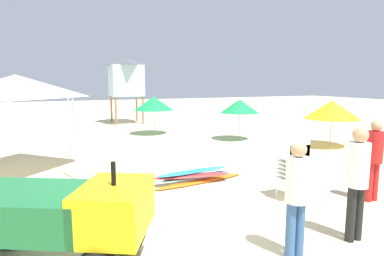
{
  "coord_description": "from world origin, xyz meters",
  "views": [
    {
      "loc": [
        -2.06,
        -4.47,
        2.48
      ],
      "look_at": [
        1.4,
        3.69,
        1.21
      ],
      "focal_mm": 30.46,
      "sensor_mm": 36.0,
      "label": 1
    }
  ],
  "objects_px": {
    "lifeguard_near_left": "(357,176)",
    "beach_umbrella_left": "(332,110)",
    "lifeguard_near_right": "(374,155)",
    "cooler_box": "(97,192)",
    "beach_umbrella_far": "(240,106)",
    "lifeguard_tower": "(126,77)",
    "surfboard_pile": "(196,177)",
    "stacked_plastic_chairs": "(295,166)",
    "beach_umbrella_mid": "(154,103)",
    "popup_canopy": "(16,86)",
    "utility_cart": "(53,215)",
    "lifeguard_near_center": "(297,192)"
  },
  "relations": [
    {
      "from": "surfboard_pile",
      "to": "utility_cart",
      "type": "bearing_deg",
      "value": -139.03
    },
    {
      "from": "popup_canopy",
      "to": "beach_umbrella_mid",
      "type": "distance_m",
      "value": 7.22
    },
    {
      "from": "beach_umbrella_mid",
      "to": "beach_umbrella_far",
      "type": "height_order",
      "value": "beach_umbrella_mid"
    },
    {
      "from": "lifeguard_near_right",
      "to": "cooler_box",
      "type": "xyz_separation_m",
      "value": [
        -5.29,
        2.26,
        -0.79
      ]
    },
    {
      "from": "popup_canopy",
      "to": "beach_umbrella_left",
      "type": "bearing_deg",
      "value": -2.82
    },
    {
      "from": "beach_umbrella_mid",
      "to": "popup_canopy",
      "type": "bearing_deg",
      "value": -136.54
    },
    {
      "from": "beach_umbrella_far",
      "to": "cooler_box",
      "type": "relative_size",
      "value": 3.18
    },
    {
      "from": "stacked_plastic_chairs",
      "to": "lifeguard_tower",
      "type": "relative_size",
      "value": 0.33
    },
    {
      "from": "lifeguard_near_left",
      "to": "lifeguard_near_center",
      "type": "height_order",
      "value": "lifeguard_near_left"
    },
    {
      "from": "lifeguard_near_center",
      "to": "surfboard_pile",
      "type": "bearing_deg",
      "value": 88.79
    },
    {
      "from": "popup_canopy",
      "to": "surfboard_pile",
      "type": "bearing_deg",
      "value": -33.44
    },
    {
      "from": "beach_umbrella_left",
      "to": "lifeguard_near_left",
      "type": "bearing_deg",
      "value": -133.31
    },
    {
      "from": "cooler_box",
      "to": "lifeguard_near_center",
      "type": "bearing_deg",
      "value": -55.52
    },
    {
      "from": "stacked_plastic_chairs",
      "to": "popup_canopy",
      "type": "distance_m",
      "value": 7.29
    },
    {
      "from": "utility_cart",
      "to": "beach_umbrella_mid",
      "type": "bearing_deg",
      "value": 67.1
    },
    {
      "from": "surfboard_pile",
      "to": "beach_umbrella_left",
      "type": "distance_m",
      "value": 7.04
    },
    {
      "from": "lifeguard_tower",
      "to": "beach_umbrella_mid",
      "type": "xyz_separation_m",
      "value": [
        0.33,
        -4.6,
        -1.3
      ]
    },
    {
      "from": "stacked_plastic_chairs",
      "to": "beach_umbrella_mid",
      "type": "bearing_deg",
      "value": 91.5
    },
    {
      "from": "lifeguard_near_center",
      "to": "beach_umbrella_left",
      "type": "relative_size",
      "value": 0.83
    },
    {
      "from": "lifeguard_near_left",
      "to": "lifeguard_tower",
      "type": "height_order",
      "value": "lifeguard_tower"
    },
    {
      "from": "lifeguard_near_center",
      "to": "beach_umbrella_left",
      "type": "distance_m",
      "value": 8.86
    },
    {
      "from": "lifeguard_near_left",
      "to": "beach_umbrella_far",
      "type": "bearing_deg",
      "value": 70.44
    },
    {
      "from": "lifeguard_near_center",
      "to": "beach_umbrella_far",
      "type": "xyz_separation_m",
      "value": [
        4.16,
        8.41,
        0.49
      ]
    },
    {
      "from": "popup_canopy",
      "to": "beach_umbrella_mid",
      "type": "relative_size",
      "value": 1.48
    },
    {
      "from": "stacked_plastic_chairs",
      "to": "surfboard_pile",
      "type": "height_order",
      "value": "stacked_plastic_chairs"
    },
    {
      "from": "utility_cart",
      "to": "beach_umbrella_left",
      "type": "distance_m",
      "value": 10.97
    },
    {
      "from": "beach_umbrella_left",
      "to": "popup_canopy",
      "type": "bearing_deg",
      "value": 177.18
    },
    {
      "from": "lifeguard_near_left",
      "to": "beach_umbrella_left",
      "type": "relative_size",
      "value": 0.9
    },
    {
      "from": "utility_cart",
      "to": "beach_umbrella_far",
      "type": "height_order",
      "value": "beach_umbrella_far"
    },
    {
      "from": "lifeguard_near_center",
      "to": "popup_canopy",
      "type": "height_order",
      "value": "popup_canopy"
    },
    {
      "from": "lifeguard_near_right",
      "to": "popup_canopy",
      "type": "height_order",
      "value": "popup_canopy"
    },
    {
      "from": "lifeguard_near_right",
      "to": "cooler_box",
      "type": "relative_size",
      "value": 3.11
    },
    {
      "from": "surfboard_pile",
      "to": "lifeguard_tower",
      "type": "distance_m",
      "value": 12.49
    },
    {
      "from": "lifeguard_tower",
      "to": "lifeguard_near_left",
      "type": "bearing_deg",
      "value": -89.06
    },
    {
      "from": "beach_umbrella_left",
      "to": "beach_umbrella_far",
      "type": "height_order",
      "value": "beach_umbrella_left"
    },
    {
      "from": "stacked_plastic_chairs",
      "to": "lifeguard_tower",
      "type": "distance_m",
      "value": 14.26
    },
    {
      "from": "lifeguard_near_center",
      "to": "lifeguard_tower",
      "type": "relative_size",
      "value": 0.43
    },
    {
      "from": "lifeguard_near_right",
      "to": "lifeguard_tower",
      "type": "distance_m",
      "value": 15.01
    },
    {
      "from": "stacked_plastic_chairs",
      "to": "utility_cart",
      "type": "bearing_deg",
      "value": -169.31
    },
    {
      "from": "lifeguard_tower",
      "to": "cooler_box",
      "type": "height_order",
      "value": "lifeguard_tower"
    },
    {
      "from": "utility_cart",
      "to": "surfboard_pile",
      "type": "relative_size",
      "value": 1.11
    },
    {
      "from": "beach_umbrella_left",
      "to": "surfboard_pile",
      "type": "bearing_deg",
      "value": -162.01
    },
    {
      "from": "utility_cart",
      "to": "stacked_plastic_chairs",
      "type": "distance_m",
      "value": 4.71
    },
    {
      "from": "lifeguard_near_center",
      "to": "cooler_box",
      "type": "xyz_separation_m",
      "value": [
        -2.32,
        3.38,
        -0.78
      ]
    },
    {
      "from": "popup_canopy",
      "to": "beach_umbrella_left",
      "type": "height_order",
      "value": "popup_canopy"
    },
    {
      "from": "stacked_plastic_chairs",
      "to": "beach_umbrella_mid",
      "type": "height_order",
      "value": "beach_umbrella_mid"
    },
    {
      "from": "lifeguard_near_center",
      "to": "beach_umbrella_mid",
      "type": "distance_m",
      "value": 11.36
    },
    {
      "from": "utility_cart",
      "to": "beach_umbrella_left",
      "type": "xyz_separation_m",
      "value": [
        9.79,
        4.92,
        0.63
      ]
    },
    {
      "from": "lifeguard_near_left",
      "to": "lifeguard_tower",
      "type": "xyz_separation_m",
      "value": [
        -0.26,
        15.86,
        1.72
      ]
    },
    {
      "from": "lifeguard_near_left",
      "to": "beach_umbrella_mid",
      "type": "xyz_separation_m",
      "value": [
        0.07,
        11.26,
        0.42
      ]
    }
  ]
}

